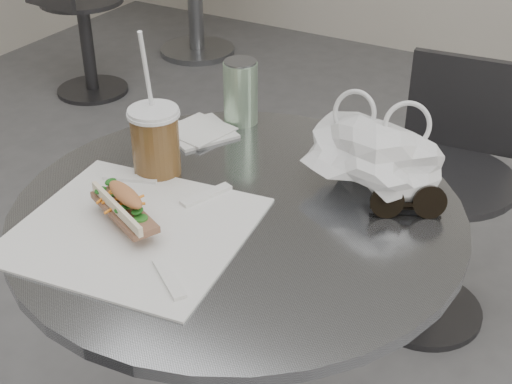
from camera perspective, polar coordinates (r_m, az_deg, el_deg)
The scene contains 10 objects.
cafe_table at distance 1.36m, azimuth -1.34°, elevation -11.08°, with size 0.76×0.76×0.74m.
chair_far at distance 2.01m, azimuth 14.49°, elevation -1.56°, with size 0.38×0.39×0.72m.
bg_chair at distance 3.42m, azimuth -14.02°, elevation 12.50°, with size 0.38×0.39×0.71m.
sandwich_paper at distance 1.15m, azimuth -9.81°, elevation -2.91°, with size 0.35×0.33×0.00m, color white.
banh_mi at distance 1.15m, azimuth -10.43°, elevation -1.29°, with size 0.20×0.15×0.07m.
iced_coffee at distance 1.27m, azimuth -8.05°, elevation 4.13°, with size 0.09×0.09×0.27m.
sunglasses at distance 1.19m, azimuth 12.05°, elevation -0.94°, with size 0.12×0.08×0.06m.
plastic_bag at distance 1.24m, azimuth 9.31°, elevation 2.83°, with size 0.23×0.18×0.12m, color silver, non-canonical shape.
napkin_stack at distance 1.43m, azimuth -4.58°, elevation 4.87°, with size 0.17×0.17×0.01m.
drink_can at distance 1.45m, azimuth -1.24°, elevation 8.00°, with size 0.07×0.07×0.13m.
Camera 1 is at (0.53, -0.65, 1.39)m, focal length 50.00 mm.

